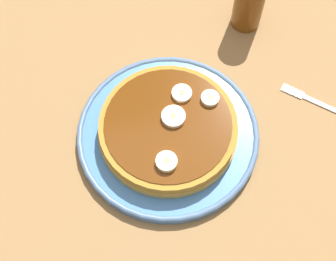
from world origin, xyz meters
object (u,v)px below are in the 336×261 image
(banana_slice_1, at_px, (210,98))
(syrup_bottle, at_px, (250,0))
(pancake_stack, at_px, (166,129))
(banana_slice_2, at_px, (182,93))
(plate, at_px, (168,134))
(fork, at_px, (316,102))
(banana_slice_3, at_px, (166,162))
(banana_slice_0, at_px, (173,117))

(banana_slice_1, bearing_deg, syrup_bottle, -118.70)
(pancake_stack, distance_m, banana_slice_2, 0.06)
(plate, relative_size, pancake_stack, 1.32)
(fork, bearing_deg, banana_slice_1, -0.59)
(banana_slice_1, distance_m, banana_slice_2, 0.04)
(plate, relative_size, syrup_bottle, 2.21)
(banana_slice_3, xyz_separation_m, syrup_bottle, (-0.17, -0.26, 0.01))
(plate, bearing_deg, banana_slice_0, -136.11)
(plate, bearing_deg, syrup_bottle, -128.36)
(banana_slice_1, distance_m, fork, 0.18)
(banana_slice_0, relative_size, syrup_bottle, 0.28)
(pancake_stack, relative_size, fork, 1.87)
(banana_slice_1, height_order, banana_slice_3, banana_slice_3)
(banana_slice_1, bearing_deg, plate, 25.76)
(banana_slice_3, bearing_deg, banana_slice_0, -105.17)
(banana_slice_0, xyz_separation_m, fork, (-0.23, -0.02, -0.04))
(pancake_stack, relative_size, banana_slice_2, 6.87)
(banana_slice_0, relative_size, banana_slice_1, 1.30)
(banana_slice_2, distance_m, banana_slice_3, 0.11)
(plate, distance_m, banana_slice_1, 0.08)
(banana_slice_0, distance_m, banana_slice_1, 0.06)
(banana_slice_1, height_order, banana_slice_2, same)
(plate, height_order, banana_slice_1, banana_slice_1)
(banana_slice_1, relative_size, syrup_bottle, 0.22)
(plate, bearing_deg, pancake_stack, 5.48)
(banana_slice_2, bearing_deg, fork, 175.79)
(fork, xyz_separation_m, syrup_bottle, (0.08, -0.17, 0.05))
(banana_slice_2, xyz_separation_m, banana_slice_3, (0.04, 0.11, 0.00))
(pancake_stack, relative_size, banana_slice_3, 6.84)
(banana_slice_3, distance_m, syrup_bottle, 0.31)
(banana_slice_0, relative_size, banana_slice_3, 1.16)
(banana_slice_1, distance_m, syrup_bottle, 0.19)
(pancake_stack, height_order, syrup_bottle, syrup_bottle)
(pancake_stack, height_order, banana_slice_2, banana_slice_2)
(syrup_bottle, bearing_deg, plate, 51.64)
(banana_slice_1, bearing_deg, banana_slice_3, 50.46)
(fork, distance_m, syrup_bottle, 0.19)
(banana_slice_1, xyz_separation_m, banana_slice_2, (0.04, -0.01, -0.00))
(banana_slice_0, distance_m, banana_slice_3, 0.07)
(fork, bearing_deg, plate, 7.24)
(plate, bearing_deg, banana_slice_2, -119.84)
(fork, bearing_deg, pancake_stack, 7.22)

